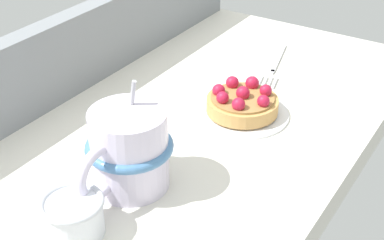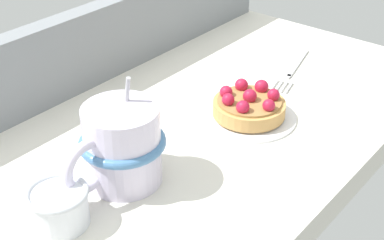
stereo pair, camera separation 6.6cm
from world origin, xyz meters
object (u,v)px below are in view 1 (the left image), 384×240
at_px(dessert_fork, 275,65).
at_px(sugar_bowl, 73,216).
at_px(raspberry_tart, 242,102).
at_px(dessert_plate, 242,113).
at_px(coffee_mug, 128,150).

distance_m(dessert_fork, sugar_bowl, 0.45).
bearing_deg(raspberry_tart, dessert_plate, -127.97).
height_order(raspberry_tart, dessert_fork, raspberry_tart).
bearing_deg(dessert_fork, raspberry_tart, -171.03).
distance_m(raspberry_tart, sugar_bowl, 0.29).
xyz_separation_m(raspberry_tart, coffee_mug, (-0.20, 0.03, 0.03)).
distance_m(dessert_plate, raspberry_tart, 0.02).
bearing_deg(sugar_bowl, dessert_plate, -6.12).
bearing_deg(coffee_mug, sugar_bowl, -179.22).
height_order(dessert_plate, coffee_mug, coffee_mug).
bearing_deg(dessert_fork, dessert_plate, -170.86).
relative_size(dessert_plate, sugar_bowl, 1.98).
distance_m(raspberry_tart, dessert_fork, 0.16).
xyz_separation_m(dessert_plate, coffee_mug, (-0.20, 0.03, 0.04)).
xyz_separation_m(dessert_plate, sugar_bowl, (-0.29, 0.03, 0.02)).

